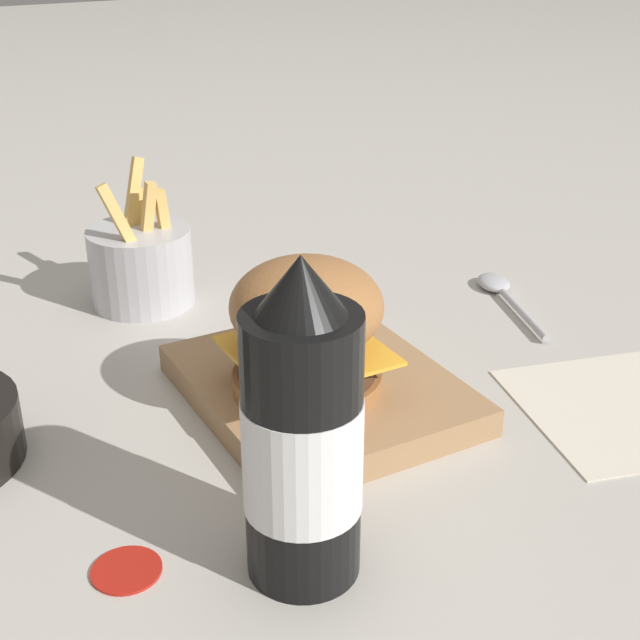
{
  "coord_description": "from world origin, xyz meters",
  "views": [
    {
      "loc": [
        -0.59,
        0.32,
        0.37
      ],
      "look_at": [
        -0.04,
        0.02,
        0.07
      ],
      "focal_mm": 50.0,
      "sensor_mm": 36.0,
      "label": 1
    }
  ],
  "objects_px": {
    "serving_board": "(320,388)",
    "spoon": "(500,289)",
    "ketchup_bottle": "(302,440)",
    "fries_basket": "(141,264)",
    "burger": "(307,326)"
  },
  "relations": [
    {
      "from": "fries_basket",
      "to": "spoon",
      "type": "distance_m",
      "value": 0.37
    },
    {
      "from": "serving_board",
      "to": "spoon",
      "type": "distance_m",
      "value": 0.28
    },
    {
      "from": "ketchup_bottle",
      "to": "fries_basket",
      "type": "bearing_deg",
      "value": -5.84
    },
    {
      "from": "ketchup_bottle",
      "to": "serving_board",
      "type": "bearing_deg",
      "value": -31.89
    },
    {
      "from": "ketchup_bottle",
      "to": "spoon",
      "type": "relative_size",
      "value": 1.35
    },
    {
      "from": "spoon",
      "to": "fries_basket",
      "type": "bearing_deg",
      "value": 82.15
    },
    {
      "from": "serving_board",
      "to": "spoon",
      "type": "bearing_deg",
      "value": -69.85
    },
    {
      "from": "fries_basket",
      "to": "spoon",
      "type": "bearing_deg",
      "value": -116.08
    },
    {
      "from": "burger",
      "to": "spoon",
      "type": "relative_size",
      "value": 0.77
    },
    {
      "from": "fries_basket",
      "to": "spoon",
      "type": "relative_size",
      "value": 0.94
    },
    {
      "from": "serving_board",
      "to": "fries_basket",
      "type": "distance_m",
      "value": 0.27
    },
    {
      "from": "serving_board",
      "to": "fries_basket",
      "type": "xyz_separation_m",
      "value": [
        0.26,
        0.06,
        0.03
      ]
    },
    {
      "from": "ketchup_bottle",
      "to": "fries_basket",
      "type": "relative_size",
      "value": 1.43
    },
    {
      "from": "serving_board",
      "to": "fries_basket",
      "type": "bearing_deg",
      "value": 13.31
    },
    {
      "from": "burger",
      "to": "fries_basket",
      "type": "xyz_separation_m",
      "value": [
        0.27,
        0.04,
        -0.04
      ]
    }
  ]
}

